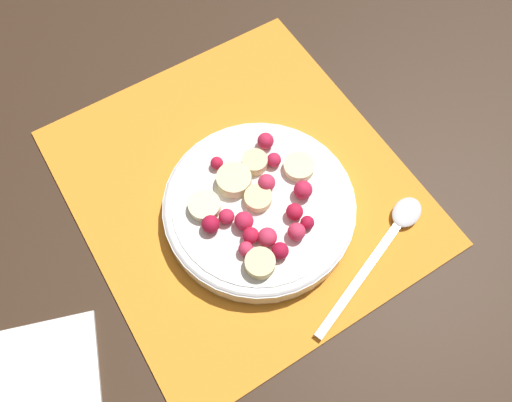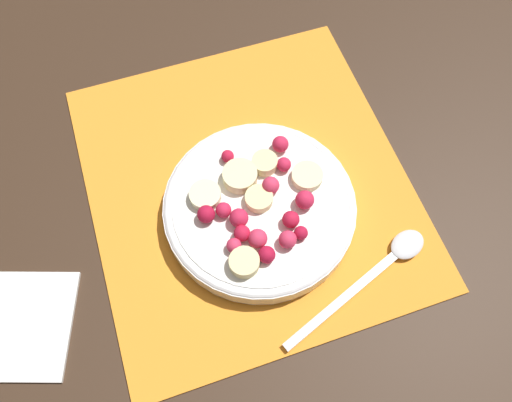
# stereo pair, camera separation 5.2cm
# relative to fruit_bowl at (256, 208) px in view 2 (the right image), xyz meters

# --- Properties ---
(ground_plane) EXTENTS (3.00, 3.00, 0.00)m
(ground_plane) POSITION_rel_fruit_bowl_xyz_m (0.04, -0.00, -0.02)
(ground_plane) COLOR #382619
(placemat) EXTENTS (0.39, 0.36, 0.01)m
(placemat) POSITION_rel_fruit_bowl_xyz_m (0.04, -0.00, -0.02)
(placemat) COLOR orange
(placemat) RESTS_ON ground_plane
(fruit_bowl) EXTENTS (0.21, 0.21, 0.05)m
(fruit_bowl) POSITION_rel_fruit_bowl_xyz_m (0.00, 0.00, 0.00)
(fruit_bowl) COLOR white
(fruit_bowl) RESTS_ON placemat
(spoon) EXTENTS (0.08, 0.19, 0.01)m
(spoon) POSITION_rel_fruit_bowl_xyz_m (-0.10, -0.11, -0.01)
(spoon) COLOR silver
(spoon) RESTS_ON placemat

